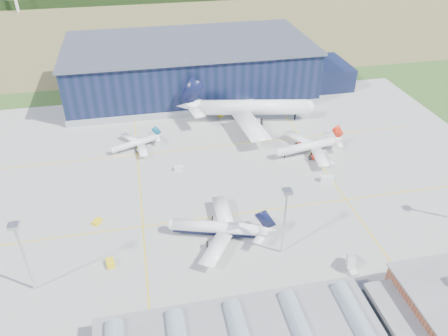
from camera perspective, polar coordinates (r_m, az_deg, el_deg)
ground at (r=153.65m, az=0.48°, el=-3.77°), size 600.00×600.00×0.00m
apron at (r=161.55m, az=-0.26°, el=-1.66°), size 220.00×160.00×0.08m
farmland at (r=353.10m, az=-7.37°, el=17.88°), size 600.00×220.00×0.01m
hangar at (r=231.14m, az=-3.84°, el=12.74°), size 145.00×62.00×26.10m
light_mast_west at (r=123.22m, az=-25.02°, el=-9.35°), size 2.60×2.60×23.00m
light_mast_center at (r=123.77m, az=8.00°, el=-5.68°), size 2.60×2.60×23.00m
airliner_navy at (r=134.34m, az=-1.09°, el=-7.09°), size 42.84×42.35×11.18m
airliner_red at (r=178.24m, az=10.85°, el=3.29°), size 36.42×35.85×10.32m
airliner_widebody at (r=199.42m, az=3.82°, el=8.86°), size 73.24×72.15×20.51m
airliner_regional at (r=182.88m, az=-11.65°, el=3.51°), size 29.92×29.64×7.56m
gse_tug_a at (r=132.69m, az=-14.62°, el=-11.94°), size 2.79×3.89×1.48m
gse_tug_b at (r=147.93m, az=-16.25°, el=-6.75°), size 3.29×3.67×1.33m
gse_van_a at (r=165.26m, az=13.29°, el=-1.35°), size 5.17×2.83×2.14m
gse_cart_a at (r=174.87m, az=13.74°, el=0.53°), size 3.05×3.64×1.35m
gse_tug_c at (r=206.79m, az=-0.54°, el=6.91°), size 2.81×3.35×1.26m
gse_cart_b at (r=168.02m, az=-5.93°, el=-0.04°), size 3.66×2.75×1.45m
gse_van_c at (r=139.86m, az=25.72°, el=-11.67°), size 5.76×4.14×2.50m
airstair at (r=132.22m, az=16.13°, el=-11.91°), size 3.80×5.39×3.21m
car_a at (r=131.82m, az=20.79°, el=-13.85°), size 3.42×1.43×1.16m
car_b at (r=136.95m, az=24.62°, el=-12.82°), size 3.85×2.34×1.20m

